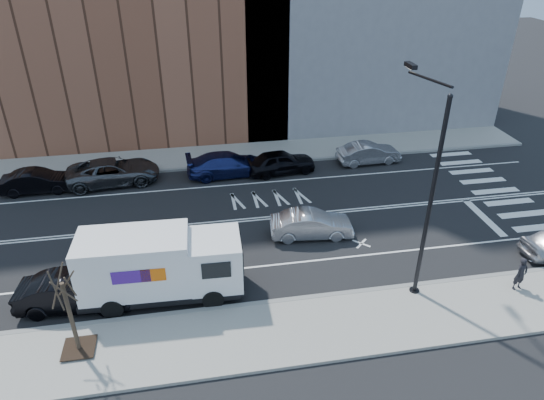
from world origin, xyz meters
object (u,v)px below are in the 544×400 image
object	(u,v)px
fedex_van	(160,265)
driving_sedan	(311,224)
pedestrian	(521,274)
far_parked_b	(38,181)

from	to	relation	value
fedex_van	driving_sedan	distance (m)	8.35
driving_sedan	pedestrian	size ratio (longest dim) A/B	2.66
far_parked_b	driving_sedan	bearing A→B (deg)	-117.31
driving_sedan	pedestrian	bearing A→B (deg)	-121.28
fedex_van	far_parked_b	size ratio (longest dim) A/B	1.64
fedex_van	driving_sedan	xyz separation A→B (m)	(7.54, 3.46, -0.95)
fedex_van	far_parked_b	xyz separation A→B (m)	(-7.66, 11.12, -0.95)
driving_sedan	pedestrian	distance (m)	9.88
driving_sedan	fedex_van	bearing A→B (deg)	120.03
pedestrian	fedex_van	bearing A→B (deg)	157.97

